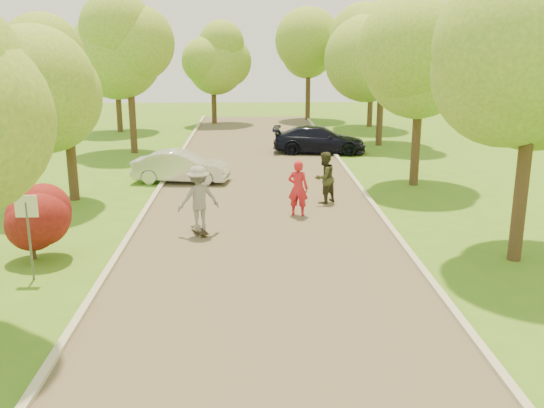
{
  "coord_description": "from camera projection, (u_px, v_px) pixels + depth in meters",
  "views": [
    {
      "loc": [
        -0.34,
        -10.32,
        5.74
      ],
      "look_at": [
        0.24,
        6.24,
        1.3
      ],
      "focal_mm": 40.0,
      "sensor_mm": 36.0,
      "label": 1
    }
  ],
  "objects": [
    {
      "name": "ground",
      "position": [
        271.0,
        355.0,
        11.46
      ],
      "size": [
        100.0,
        100.0,
        0.0
      ],
      "primitive_type": "plane",
      "color": "#43761C",
      "rests_on": "ground"
    },
    {
      "name": "road",
      "position": [
        263.0,
        229.0,
        19.18
      ],
      "size": [
        8.0,
        60.0,
        0.01
      ],
      "primitive_type": "cube",
      "color": "#4C4438",
      "rests_on": "ground"
    },
    {
      "name": "curb_left",
      "position": [
        134.0,
        229.0,
        19.03
      ],
      "size": [
        0.18,
        60.0,
        0.12
      ],
      "primitive_type": "cube",
      "color": "#B2AD9E",
      "rests_on": "ground"
    },
    {
      "name": "curb_right",
      "position": [
        389.0,
        226.0,
        19.31
      ],
      "size": [
        0.18,
        60.0,
        0.12
      ],
      "primitive_type": "cube",
      "color": "#B2AD9E",
      "rests_on": "ground"
    },
    {
      "name": "street_sign",
      "position": [
        27.0,
        220.0,
        14.72
      ],
      "size": [
        0.55,
        0.06,
        2.17
      ],
      "color": "#59595E",
      "rests_on": "ground"
    },
    {
      "name": "red_shrub",
      "position": [
        30.0,
        221.0,
        16.28
      ],
      "size": [
        1.7,
        1.7,
        1.95
      ],
      "color": "#382619",
      "rests_on": "ground"
    },
    {
      "name": "tree_l_midb",
      "position": [
        69.0,
        76.0,
        21.63
      ],
      "size": [
        4.3,
        4.2,
        6.62
      ],
      "color": "#382619",
      "rests_on": "ground"
    },
    {
      "name": "tree_l_far",
      "position": [
        133.0,
        48.0,
        31.07
      ],
      "size": [
        4.92,
        4.8,
        7.79
      ],
      "color": "#382619",
      "rests_on": "ground"
    },
    {
      "name": "tree_r_midb",
      "position": [
        426.0,
        65.0,
        23.94
      ],
      "size": [
        4.51,
        4.4,
        7.01
      ],
      "color": "#382619",
      "rests_on": "ground"
    },
    {
      "name": "tree_r_far",
      "position": [
        387.0,
        40.0,
        33.37
      ],
      "size": [
        5.33,
        5.2,
        8.34
      ],
      "color": "#382619",
      "rests_on": "ground"
    },
    {
      "name": "tree_bg_a",
      "position": [
        119.0,
        49.0,
        38.76
      ],
      "size": [
        5.12,
        5.0,
        7.72
      ],
      "color": "#382619",
      "rests_on": "ground"
    },
    {
      "name": "tree_bg_b",
      "position": [
        376.0,
        45.0,
        41.2
      ],
      "size": [
        5.12,
        5.0,
        7.95
      ],
      "color": "#382619",
      "rests_on": "ground"
    },
    {
      "name": "tree_bg_c",
      "position": [
        216.0,
        53.0,
        42.89
      ],
      "size": [
        4.92,
        4.8,
        7.33
      ],
      "color": "#382619",
      "rests_on": "ground"
    },
    {
      "name": "tree_bg_d",
      "position": [
        312.0,
        48.0,
        44.99
      ],
      "size": [
        5.12,
        5.0,
        7.72
      ],
      "color": "#382619",
      "rests_on": "ground"
    },
    {
      "name": "silver_sedan",
      "position": [
        181.0,
        167.0,
        25.5
      ],
      "size": [
        4.19,
        1.95,
        1.33
      ],
      "primitive_type": "imported",
      "rotation": [
        0.0,
        0.0,
        1.43
      ],
      "color": "silver",
      "rests_on": "ground"
    },
    {
      "name": "dark_sedan",
      "position": [
        319.0,
        140.0,
        32.24
      ],
      "size": [
        5.13,
        2.58,
        1.43
      ],
      "primitive_type": "imported",
      "rotation": [
        0.0,
        0.0,
        1.45
      ],
      "color": "black",
      "rests_on": "ground"
    },
    {
      "name": "longboard",
      "position": [
        200.0,
        230.0,
        18.71
      ],
      "size": [
        0.64,
        1.07,
        0.12
      ],
      "rotation": [
        0.0,
        0.0,
        3.51
      ],
      "color": "black",
      "rests_on": "ground"
    },
    {
      "name": "skateboarder",
      "position": [
        199.0,
        198.0,
        18.44
      ],
      "size": [
        1.48,
        1.17,
        2.01
      ],
      "primitive_type": "imported",
      "rotation": [
        0.0,
        0.0,
        3.51
      ],
      "color": "gray",
      "rests_on": "longboard"
    },
    {
      "name": "person_striped",
      "position": [
        298.0,
        188.0,
        20.47
      ],
      "size": [
        0.81,
        0.65,
        1.92
      ],
      "primitive_type": "imported",
      "rotation": [
        0.0,
        0.0,
        2.83
      ],
      "color": "red",
      "rests_on": "ground"
    },
    {
      "name": "person_olive",
      "position": [
        324.0,
        178.0,
        22.1
      ],
      "size": [
        1.17,
        1.16,
        1.9
      ],
      "primitive_type": "imported",
      "rotation": [
        0.0,
        0.0,
        3.88
      ],
      "color": "#333620",
      "rests_on": "ground"
    }
  ]
}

